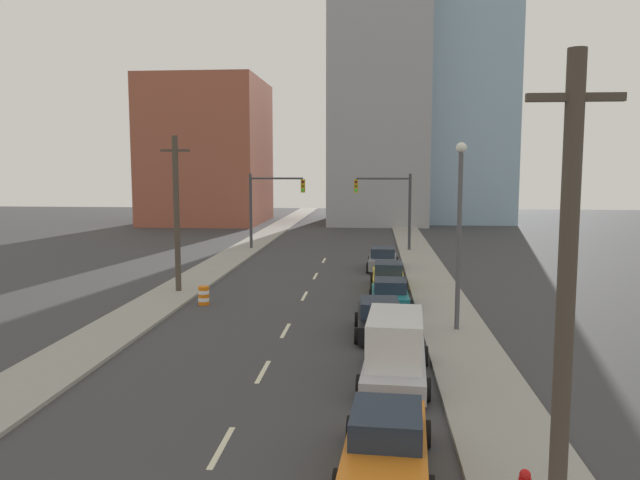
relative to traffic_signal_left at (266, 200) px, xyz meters
name	(u,v)px	position (x,y,z in m)	size (l,w,h in m)	color
sidewalk_left	(255,243)	(-1.87, 4.21, -4.15)	(2.85, 98.43, 0.15)	gray
sidewalk_right	(413,244)	(12.67, 4.21, -4.15)	(2.85, 98.43, 0.15)	gray
lane_stripe_at_7m	(222,447)	(5.40, -37.65, -4.22)	(0.16, 2.40, 0.01)	beige
lane_stripe_at_13m	(263,372)	(5.40, -31.79, -4.22)	(0.16, 2.40, 0.01)	beige
lane_stripe_at_19m	(286,330)	(5.40, -26.33, -4.22)	(0.16, 2.40, 0.01)	beige
lane_stripe_at_26m	(305,296)	(5.40, -18.98, -4.22)	(0.16, 2.40, 0.01)	beige
lane_stripe_at_32m	(315,276)	(5.40, -12.65, -4.22)	(0.16, 2.40, 0.01)	beige
lane_stripe_at_39m	(324,260)	(5.40, -5.78, -4.22)	(0.16, 2.40, 0.01)	beige
building_brick_left	(208,152)	(-11.96, 26.05, 4.74)	(14.00, 16.00, 17.93)	#9E513D
building_office_center	(378,103)	(9.53, 30.05, 11.04)	(12.00, 20.00, 30.53)	#99999E
building_glass_right	(456,88)	(19.89, 34.05, 13.34)	(13.00, 20.00, 35.14)	#8CADC6
traffic_signal_left	(266,200)	(0.00, 0.00, 0.00)	(4.78, 0.35, 6.48)	#38383D
traffic_signal_right	(394,201)	(10.77, 0.00, 0.00)	(4.78, 0.35, 6.48)	#38383D
utility_pole_right_near	(566,307)	(12.48, -41.46, 0.37)	(1.60, 0.32, 8.95)	#473D33
utility_pole_left_mid	(177,213)	(-1.72, -18.83, 0.26)	(1.60, 0.32, 8.72)	#473D33
traffic_barrel	(204,296)	(0.50, -21.63, -3.75)	(0.56, 0.56, 0.95)	orange
street_lamp	(459,223)	(12.72, -25.95, 0.45)	(0.44, 0.44, 8.03)	#4C4C51
sedan_orange	(386,443)	(9.50, -38.54, -3.54)	(2.32, 4.71, 1.49)	orange
box_truck_silver	(395,350)	(9.89, -32.41, -3.16)	(2.49, 5.57, 2.27)	#B2B2BC
sedan_black	(379,319)	(9.42, -26.66, -3.55)	(2.16, 4.55, 1.50)	black
sedan_teal	(390,295)	(9.98, -21.40, -3.58)	(2.09, 4.23, 1.42)	#196B75
sedan_yellow	(388,276)	(10.01, -16.35, -3.54)	(2.07, 4.67, 1.52)	gold
sedan_gray	(383,260)	(9.79, -9.76, -3.52)	(2.23, 4.57, 1.54)	slate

